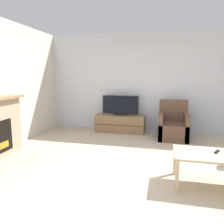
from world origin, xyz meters
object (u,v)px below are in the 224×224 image
object	(u,v)px
armchair	(173,127)
coffee_table	(214,158)
tv	(120,106)
remote	(217,152)
tv_stand	(120,123)

from	to	relation	value
armchair	coffee_table	xyz separation A→B (m)	(0.45, -2.33, 0.11)
tv	remote	size ratio (longest dim) A/B	6.56
tv	remote	world-z (taller)	tv
tv_stand	tv	size ratio (longest dim) A/B	1.35
coffee_table	tv	bearing A→B (deg)	124.77
tv	coffee_table	distance (m)	3.26
tv_stand	coffee_table	size ratio (longest dim) A/B	1.25
armchair	coffee_table	size ratio (longest dim) A/B	0.88
armchair	remote	size ratio (longest dim) A/B	6.21
tv	coffee_table	size ratio (longest dim) A/B	0.93
tv_stand	armchair	xyz separation A→B (m)	(1.40, -0.33, 0.06)
tv_stand	armchair	size ratio (longest dim) A/B	1.42
tv	remote	xyz separation A→B (m)	(1.91, -2.58, -0.24)
armchair	coffee_table	world-z (taller)	armchair
coffee_table	remote	world-z (taller)	remote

